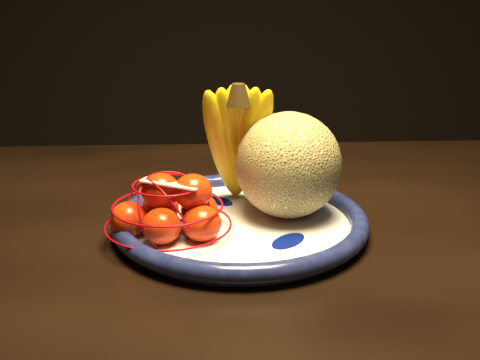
{
  "coord_description": "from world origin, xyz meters",
  "views": [
    {
      "loc": [
        -0.15,
        -0.83,
        1.03
      ],
      "look_at": [
        -0.12,
        -0.07,
        0.77
      ],
      "focal_mm": 45.0,
      "sensor_mm": 36.0,
      "label": 1
    }
  ],
  "objects_px": {
    "fruit_bowl": "(240,222)",
    "cantaloupe": "(288,165)",
    "dining_table": "(386,264)",
    "banana_bunch": "(237,139)",
    "mandarin_bag": "(171,210)"
  },
  "relations": [
    {
      "from": "banana_bunch",
      "to": "mandarin_bag",
      "type": "relative_size",
      "value": 0.95
    },
    {
      "from": "fruit_bowl",
      "to": "banana_bunch",
      "type": "height_order",
      "value": "banana_bunch"
    },
    {
      "from": "dining_table",
      "to": "cantaloupe",
      "type": "height_order",
      "value": "cantaloupe"
    },
    {
      "from": "dining_table",
      "to": "cantaloupe",
      "type": "relative_size",
      "value": 9.66
    },
    {
      "from": "cantaloupe",
      "to": "dining_table",
      "type": "bearing_deg",
      "value": 6.33
    },
    {
      "from": "dining_table",
      "to": "banana_bunch",
      "type": "relative_size",
      "value": 7.13
    },
    {
      "from": "dining_table",
      "to": "cantaloupe",
      "type": "bearing_deg",
      "value": -174.01
    },
    {
      "from": "fruit_bowl",
      "to": "cantaloupe",
      "type": "distance_m",
      "value": 0.1
    },
    {
      "from": "mandarin_bag",
      "to": "cantaloupe",
      "type": "bearing_deg",
      "value": 20.0
    },
    {
      "from": "fruit_bowl",
      "to": "cantaloupe",
      "type": "xyz_separation_m",
      "value": [
        0.07,
        0.02,
        0.07
      ]
    },
    {
      "from": "dining_table",
      "to": "mandarin_bag",
      "type": "bearing_deg",
      "value": -166.85
    },
    {
      "from": "banana_bunch",
      "to": "mandarin_bag",
      "type": "bearing_deg",
      "value": -131.62
    },
    {
      "from": "mandarin_bag",
      "to": "dining_table",
      "type": "bearing_deg",
      "value": 13.49
    },
    {
      "from": "dining_table",
      "to": "fruit_bowl",
      "type": "relative_size",
      "value": 4.07
    },
    {
      "from": "dining_table",
      "to": "cantaloupe",
      "type": "distance_m",
      "value": 0.22
    }
  ]
}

